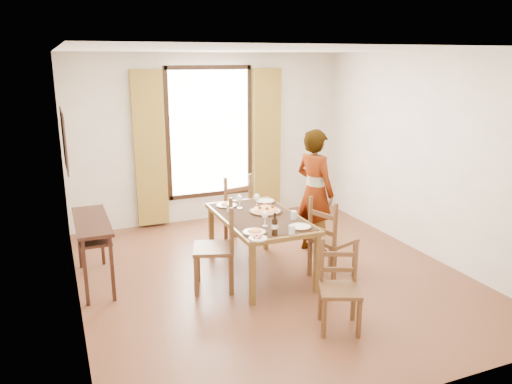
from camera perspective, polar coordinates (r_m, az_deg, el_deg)
name	(u,v)px	position (r m, az deg, el deg)	size (l,w,h in m)	color
ground	(271,275)	(6.30, 1.75, -9.47)	(5.00, 5.00, 0.00)	#462716
room_shell	(267,151)	(5.94, 1.32, 4.67)	(4.60, 5.10, 2.74)	silver
console_table	(92,229)	(6.14, -18.23, -4.04)	(0.38, 1.20, 0.80)	#321810
dining_table	(260,221)	(6.10, 0.44, -3.37)	(0.91, 1.59, 0.76)	brown
chair_west	(217,249)	(5.80, -4.49, -6.53)	(0.58, 0.58, 1.04)	brown
chair_north	(232,212)	(7.12, -2.78, -2.29)	(0.55, 0.55, 1.05)	brown
chair_south	(340,289)	(5.07, 9.53, -10.92)	(0.52, 0.52, 0.88)	brown
chair_east	(331,241)	(6.12, 8.56, -5.56)	(0.57, 0.57, 1.02)	brown
man	(315,192)	(6.82, 6.73, 0.03)	(0.59, 0.72, 1.71)	#93969B
plate_sw	(255,231)	(5.48, -0.16, -4.45)	(0.27, 0.27, 0.05)	silver
plate_se	(300,225)	(5.67, 5.08, -3.83)	(0.27, 0.27, 0.05)	silver
plate_nw	(227,204)	(6.47, -3.39, -1.39)	(0.27, 0.27, 0.05)	silver
plate_ne	(265,200)	(6.65, 1.07, -0.91)	(0.27, 0.27, 0.05)	silver
pasta_platter	(266,209)	(6.20, 1.11, -1.90)	(0.40, 0.40, 0.10)	orange
caprese_plate	(258,237)	(5.31, 0.22, -5.20)	(0.20, 0.20, 0.04)	silver
wine_glass_a	(265,219)	(5.68, 1.04, -3.05)	(0.08, 0.08, 0.18)	white
wine_glass_b	(257,201)	(6.39, 0.09, -0.98)	(0.08, 0.08, 0.18)	white
wine_glass_c	(240,201)	(6.35, -1.88, -1.08)	(0.08, 0.08, 0.18)	white
tumbler_a	(294,215)	(5.96, 4.33, -2.65)	(0.07, 0.07, 0.10)	silver
tumbler_b	(229,208)	(6.23, -3.05, -1.82)	(0.07, 0.07, 0.10)	silver
tumbler_c	(292,230)	(5.46, 4.12, -4.33)	(0.07, 0.07, 0.10)	silver
wine_bottle	(275,224)	(5.40, 2.16, -3.69)	(0.07, 0.07, 0.25)	black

